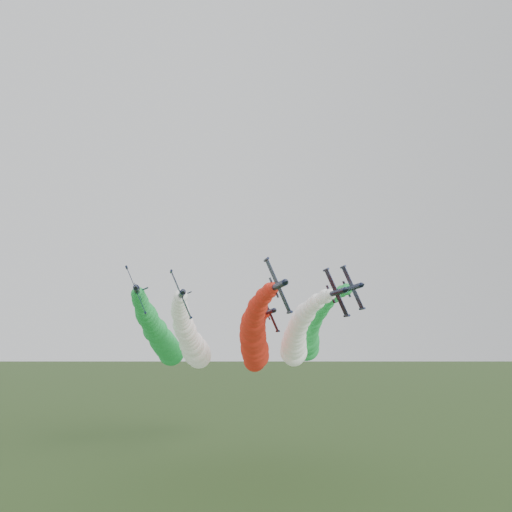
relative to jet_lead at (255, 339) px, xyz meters
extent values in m
cylinder|color=black|center=(-4.45, -40.19, 6.92)|extent=(1.24, 7.70, 1.24)
cone|color=black|center=(-4.45, -44.72, 6.92)|extent=(1.13, 1.54, 1.13)
cone|color=black|center=(-4.45, -35.99, 6.92)|extent=(1.13, 0.77, 1.13)
ellipsoid|color=black|center=(-4.14, -41.90, 7.06)|extent=(0.76, 1.61, 0.85)
cube|color=black|center=(-4.57, -40.36, 6.87)|extent=(3.45, 1.63, 7.54)
cylinder|color=black|center=(-6.25, -40.36, 10.62)|extent=(0.50, 2.22, 0.50)
cylinder|color=black|center=(-2.89, -40.36, 3.12)|extent=(0.50, 2.22, 0.50)
cube|color=black|center=(-3.55, -36.93, 7.32)|extent=(1.85, 1.28, 0.91)
cube|color=black|center=(-4.34, -36.93, 6.97)|extent=(1.41, 0.94, 3.00)
sphere|color=red|center=(-4.45, -37.19, 6.92)|extent=(1.73, 1.73, 1.73)
sphere|color=red|center=(-4.43, -34.64, 6.83)|extent=(2.44, 2.44, 2.44)
sphere|color=red|center=(-4.38, -32.08, 6.65)|extent=(2.36, 2.36, 2.36)
sphere|color=red|center=(-4.28, -29.52, 6.39)|extent=(2.84, 2.84, 2.84)
sphere|color=red|center=(-4.15, -26.97, 6.09)|extent=(2.64, 2.64, 2.64)
sphere|color=red|center=(-3.97, -24.41, 5.73)|extent=(3.13, 3.13, 3.13)
sphere|color=red|center=(-3.76, -21.85, 5.32)|extent=(3.65, 3.65, 3.65)
sphere|color=red|center=(-3.51, -19.30, 4.88)|extent=(3.48, 3.48, 3.48)
sphere|color=red|center=(-3.22, -16.74, 4.39)|extent=(3.87, 3.87, 3.87)
sphere|color=red|center=(-2.90, -14.18, 3.86)|extent=(3.93, 3.93, 3.93)
sphere|color=red|center=(-2.53, -11.63, 3.30)|extent=(4.94, 4.94, 4.94)
sphere|color=red|center=(-2.13, -9.07, 2.70)|extent=(4.88, 4.88, 4.88)
sphere|color=red|center=(-1.69, -6.52, 2.07)|extent=(5.46, 5.46, 5.46)
sphere|color=red|center=(-1.21, -3.96, 1.41)|extent=(4.83, 4.83, 4.83)
sphere|color=red|center=(-0.69, -1.40, 0.72)|extent=(5.90, 5.90, 5.90)
sphere|color=red|center=(-0.13, 1.15, -0.01)|extent=(6.00, 6.00, 6.00)
sphere|color=red|center=(0.46, 3.71, -0.76)|extent=(5.54, 5.54, 5.54)
sphere|color=red|center=(1.10, 6.27, -1.54)|extent=(6.21, 6.21, 6.21)
sphere|color=red|center=(1.77, 8.82, -2.35)|extent=(6.73, 6.73, 6.73)
sphere|color=red|center=(2.48, 11.38, -3.19)|extent=(6.38, 6.38, 6.38)
sphere|color=red|center=(3.23, 13.93, -4.06)|extent=(6.27, 6.27, 6.27)
cylinder|color=black|center=(-17.51, -27.14, 6.69)|extent=(1.24, 7.70, 1.24)
cone|color=black|center=(-17.51, -31.68, 6.69)|extent=(1.13, 1.54, 1.13)
cone|color=black|center=(-17.51, -22.95, 6.69)|extent=(1.13, 0.77, 1.13)
ellipsoid|color=black|center=(-17.20, -28.86, 6.83)|extent=(0.76, 1.61, 0.85)
cube|color=black|center=(-17.63, -27.32, 6.64)|extent=(3.45, 1.63, 7.54)
cylinder|color=black|center=(-19.30, -27.32, 10.38)|extent=(0.50, 2.22, 0.50)
cylinder|color=black|center=(-15.95, -27.32, 2.89)|extent=(0.50, 2.22, 0.50)
cube|color=black|center=(-16.61, -23.89, 7.09)|extent=(1.85, 1.28, 0.91)
cube|color=black|center=(-17.39, -23.89, 6.74)|extent=(1.41, 0.94, 3.00)
sphere|color=white|center=(-17.51, -24.15, 6.69)|extent=(2.39, 2.39, 2.39)
sphere|color=white|center=(-17.49, -21.59, 6.60)|extent=(2.09, 2.09, 2.09)
sphere|color=white|center=(-17.43, -19.04, 6.41)|extent=(2.53, 2.53, 2.53)
sphere|color=white|center=(-17.34, -16.48, 6.16)|extent=(2.85, 2.85, 2.85)
sphere|color=white|center=(-17.20, -13.92, 5.85)|extent=(3.03, 3.03, 3.03)
sphere|color=white|center=(-17.03, -11.37, 5.49)|extent=(3.22, 3.22, 3.22)
sphere|color=white|center=(-16.82, -8.81, 5.09)|extent=(3.71, 3.71, 3.71)
sphere|color=white|center=(-16.57, -6.26, 4.64)|extent=(3.58, 3.58, 3.58)
sphere|color=white|center=(-16.28, -3.70, 4.15)|extent=(3.63, 3.63, 3.63)
sphere|color=white|center=(-15.95, -1.14, 3.63)|extent=(3.80, 3.80, 3.80)
sphere|color=white|center=(-15.59, 1.41, 3.07)|extent=(4.61, 4.61, 4.61)
sphere|color=white|center=(-15.19, 3.97, 2.47)|extent=(4.42, 4.42, 4.42)
sphere|color=white|center=(-14.74, 6.53, 1.84)|extent=(5.00, 5.00, 5.00)
sphere|color=white|center=(-14.26, 9.08, 1.18)|extent=(4.81, 4.81, 4.81)
sphere|color=white|center=(-13.75, 11.64, 0.48)|extent=(4.85, 4.85, 4.85)
sphere|color=white|center=(-13.19, 14.20, -0.24)|extent=(5.18, 5.18, 5.18)
sphere|color=white|center=(-12.59, 16.75, -0.99)|extent=(6.17, 6.17, 6.17)
sphere|color=white|center=(-11.96, 19.31, -1.78)|extent=(5.51, 5.51, 5.51)
sphere|color=white|center=(-11.29, 21.86, -2.59)|extent=(6.99, 6.99, 6.99)
sphere|color=white|center=(-10.58, 24.42, -3.42)|extent=(7.11, 7.11, 7.11)
sphere|color=white|center=(-9.83, 26.98, -4.29)|extent=(6.52, 6.52, 6.52)
cylinder|color=black|center=(7.44, -31.82, 7.04)|extent=(1.24, 7.70, 1.24)
cone|color=black|center=(7.44, -36.36, 7.04)|extent=(1.13, 1.54, 1.13)
cone|color=black|center=(7.44, -27.63, 7.04)|extent=(1.13, 0.77, 1.13)
ellipsoid|color=black|center=(7.75, -33.53, 7.18)|extent=(0.76, 1.61, 0.85)
cube|color=black|center=(7.32, -31.99, 6.99)|extent=(3.45, 1.63, 7.54)
cylinder|color=black|center=(5.64, -31.99, 10.74)|extent=(0.50, 2.22, 0.50)
cylinder|color=black|center=(9.00, -31.99, 3.24)|extent=(0.50, 2.22, 0.50)
cube|color=black|center=(8.34, -28.57, 7.44)|extent=(1.85, 1.28, 0.91)
cube|color=black|center=(7.56, -28.57, 7.10)|extent=(1.41, 0.94, 3.00)
sphere|color=white|center=(7.44, -28.83, 7.04)|extent=(1.92, 1.92, 1.92)
sphere|color=white|center=(7.46, -26.27, 6.95)|extent=(2.52, 2.52, 2.52)
sphere|color=white|center=(7.52, -23.71, 6.77)|extent=(2.16, 2.16, 2.16)
sphere|color=white|center=(7.61, -21.16, 6.52)|extent=(2.92, 2.92, 2.92)
sphere|color=white|center=(7.75, -18.60, 6.21)|extent=(2.91, 2.91, 2.91)
sphere|color=white|center=(7.92, -16.05, 5.85)|extent=(2.96, 2.96, 2.96)
sphere|color=white|center=(8.13, -13.49, 5.44)|extent=(3.37, 3.37, 3.37)
sphere|color=white|center=(8.38, -10.93, 5.00)|extent=(4.21, 4.21, 4.21)
sphere|color=white|center=(8.67, -8.38, 4.51)|extent=(3.84, 3.84, 3.84)
sphere|color=white|center=(8.99, -5.82, 3.98)|extent=(4.34, 4.34, 4.34)
sphere|color=white|center=(9.36, -3.26, 3.42)|extent=(4.21, 4.21, 4.21)
sphere|color=white|center=(9.76, -0.71, 2.83)|extent=(4.56, 4.56, 4.56)
sphere|color=white|center=(10.20, 1.85, 2.20)|extent=(4.46, 4.46, 4.46)
sphere|color=white|center=(10.68, 4.41, 1.53)|extent=(4.89, 4.89, 4.89)
sphere|color=white|center=(11.20, 6.96, 0.84)|extent=(5.39, 5.39, 5.39)
sphere|color=white|center=(11.76, 9.52, 0.12)|extent=(5.32, 5.32, 5.32)
sphere|color=white|center=(12.35, 12.07, -0.64)|extent=(6.13, 6.13, 6.13)
sphere|color=white|center=(12.99, 14.63, -1.42)|extent=(6.52, 6.52, 6.52)
sphere|color=white|center=(13.66, 17.19, -2.23)|extent=(5.83, 5.83, 5.83)
sphere|color=white|center=(14.37, 19.74, -3.07)|extent=(7.18, 7.18, 7.18)
sphere|color=white|center=(15.12, 22.30, -3.93)|extent=(6.17, 6.17, 6.17)
cylinder|color=black|center=(-24.78, -24.22, 7.58)|extent=(1.24, 7.70, 1.24)
cone|color=black|center=(-24.78, -28.75, 7.58)|extent=(1.13, 1.54, 1.13)
cone|color=black|center=(-24.78, -20.02, 7.58)|extent=(1.13, 0.77, 1.13)
ellipsoid|color=black|center=(-24.47, -25.93, 7.72)|extent=(0.76, 1.61, 0.85)
cube|color=black|center=(-24.90, -24.39, 7.53)|extent=(3.45, 1.63, 7.54)
cylinder|color=black|center=(-26.57, -24.39, 11.27)|extent=(0.50, 2.22, 0.50)
cylinder|color=black|center=(-23.22, -24.39, 3.78)|extent=(0.50, 2.22, 0.50)
cube|color=black|center=(-23.88, -20.96, 7.98)|extent=(1.85, 1.28, 0.91)
cube|color=black|center=(-24.66, -20.96, 7.63)|extent=(1.41, 0.94, 3.00)
sphere|color=green|center=(-24.78, -21.22, 7.58)|extent=(1.80, 1.80, 1.80)
sphere|color=green|center=(-24.76, -18.66, 7.49)|extent=(2.46, 2.46, 2.46)
sphere|color=green|center=(-24.70, -16.11, 7.30)|extent=(2.58, 2.58, 2.58)
sphere|color=green|center=(-24.61, -13.55, 7.05)|extent=(2.91, 2.91, 2.91)
sphere|color=green|center=(-24.47, -11.00, 6.74)|extent=(3.12, 3.12, 3.12)
sphere|color=green|center=(-24.30, -8.44, 6.38)|extent=(2.92, 2.92, 2.92)
sphere|color=green|center=(-24.09, -5.88, 5.98)|extent=(3.37, 3.37, 3.37)
sphere|color=green|center=(-23.84, -3.33, 5.53)|extent=(3.96, 3.96, 3.96)
sphere|color=green|center=(-23.55, -0.77, 5.04)|extent=(4.48, 4.48, 4.48)
sphere|color=green|center=(-23.22, 1.79, 4.52)|extent=(4.59, 4.59, 4.59)
sphere|color=green|center=(-22.86, 4.34, 3.96)|extent=(4.27, 4.27, 4.27)
sphere|color=green|center=(-22.45, 6.90, 3.36)|extent=(4.54, 4.54, 4.54)
sphere|color=green|center=(-22.01, 9.45, 2.73)|extent=(4.84, 4.84, 4.84)
sphere|color=green|center=(-21.53, 12.01, 2.07)|extent=(5.75, 5.75, 5.75)
sphere|color=green|center=(-21.01, 14.57, 1.37)|extent=(4.94, 4.94, 4.94)
sphere|color=green|center=(-20.46, 17.12, 0.65)|extent=(5.55, 5.55, 5.55)
sphere|color=green|center=(-19.86, 19.68, -0.10)|extent=(6.20, 6.20, 6.20)
sphere|color=green|center=(-19.23, 22.24, -0.89)|extent=(6.35, 6.35, 6.35)
sphere|color=green|center=(-18.56, 24.79, -1.70)|extent=(6.50, 6.50, 6.50)
sphere|color=green|center=(-17.85, 27.35, -2.53)|extent=(6.15, 6.15, 6.15)
sphere|color=green|center=(-17.10, 29.90, -3.40)|extent=(7.02, 7.02, 7.02)
cylinder|color=black|center=(13.12, -24.93, 8.77)|extent=(1.24, 7.70, 1.24)
cone|color=black|center=(13.12, -29.47, 8.77)|extent=(1.13, 1.54, 1.13)
cone|color=black|center=(13.12, -20.74, 8.77)|extent=(1.13, 0.77, 1.13)
ellipsoid|color=black|center=(13.43, -26.64, 8.91)|extent=(0.76, 1.61, 0.85)
cube|color=black|center=(13.00, -25.10, 8.71)|extent=(3.45, 1.63, 7.54)
cylinder|color=black|center=(11.32, -25.10, 12.46)|extent=(0.50, 2.22, 0.50)
cylinder|color=black|center=(14.68, -25.10, 4.96)|extent=(0.50, 2.22, 0.50)
cube|color=black|center=(14.02, -21.68, 9.17)|extent=(1.85, 1.28, 0.91)
cube|color=black|center=(13.24, -21.68, 8.82)|extent=(1.41, 0.94, 3.00)
sphere|color=green|center=(13.12, -21.94, 8.77)|extent=(2.19, 2.19, 2.19)
sphere|color=green|center=(13.14, -19.38, 8.67)|extent=(2.30, 2.30, 2.30)
sphere|color=green|center=(13.20, -16.82, 8.49)|extent=(2.23, 2.23, 2.23)
sphere|color=green|center=(13.29, -14.27, 8.24)|extent=(2.93, 2.93, 2.93)
sphere|color=green|center=(13.43, -11.71, 7.93)|extent=(2.66, 2.66, 2.66)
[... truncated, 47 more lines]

